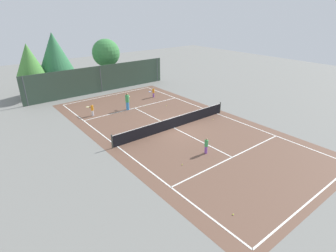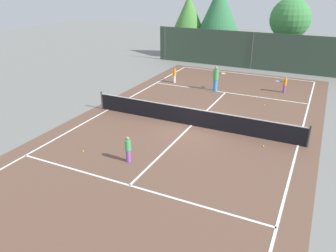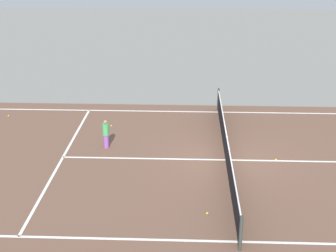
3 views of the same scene
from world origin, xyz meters
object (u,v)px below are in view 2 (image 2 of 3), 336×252
(player_1, at_px, (174,75))
(player_2, at_px, (284,84))
(player_0, at_px, (216,78))
(tennis_ball_3, at_px, (203,113))
(tennis_ball_5, at_px, (265,105))
(tennis_ball_6, at_px, (83,151))
(tennis_ball_1, at_px, (263,146))
(tennis_ball_4, at_px, (243,95))
(tennis_ball_0, at_px, (147,116))
(player_3, at_px, (128,149))

(player_1, relative_size, player_2, 1.06)
(player_0, bearing_deg, player_1, 169.26)
(tennis_ball_3, bearing_deg, player_0, 99.28)
(player_0, height_order, tennis_ball_5, player_0)
(player_0, relative_size, tennis_ball_6, 26.92)
(player_0, xyz_separation_m, tennis_ball_1, (4.80, -7.30, -0.88))
(player_0, relative_size, tennis_ball_4, 26.92)
(tennis_ball_1, xyz_separation_m, tennis_ball_5, (-1.02, 5.75, 0.00))
(tennis_ball_3, bearing_deg, tennis_ball_4, 72.86)
(player_1, bearing_deg, player_0, -10.74)
(tennis_ball_6, bearing_deg, tennis_ball_3, 64.25)
(player_1, distance_m, tennis_ball_4, 5.68)
(tennis_ball_6, bearing_deg, player_0, 77.15)
(tennis_ball_0, bearing_deg, tennis_ball_6, -96.79)
(tennis_ball_4, bearing_deg, tennis_ball_0, -123.36)
(player_3, relative_size, tennis_ball_4, 18.19)
(player_0, distance_m, player_3, 11.28)
(tennis_ball_1, xyz_separation_m, tennis_ball_3, (-4.07, 2.80, 0.00))
(player_2, bearing_deg, player_3, -109.75)
(tennis_ball_3, xyz_separation_m, tennis_ball_6, (-3.34, -6.93, 0.00))
(player_3, bearing_deg, tennis_ball_3, 81.86)
(player_3, height_order, tennis_ball_1, player_3)
(tennis_ball_1, relative_size, tennis_ball_4, 1.00)
(player_2, bearing_deg, tennis_ball_1, -87.74)
(tennis_ball_5, bearing_deg, player_1, 163.15)
(player_2, xyz_separation_m, tennis_ball_0, (-6.45, -8.14, -0.55))
(player_2, bearing_deg, tennis_ball_5, -101.42)
(player_2, distance_m, tennis_ball_3, 7.30)
(tennis_ball_0, bearing_deg, tennis_ball_3, 34.54)
(player_1, distance_m, tennis_ball_5, 7.65)
(player_0, distance_m, tennis_ball_4, 2.25)
(tennis_ball_5, bearing_deg, tennis_ball_1, -79.90)
(tennis_ball_1, bearing_deg, player_2, 92.26)
(player_2, xyz_separation_m, tennis_ball_3, (-3.71, -6.26, -0.55))
(tennis_ball_0, xyz_separation_m, tennis_ball_4, (4.06, 6.17, 0.00))
(tennis_ball_0, distance_m, tennis_ball_3, 3.33)
(tennis_ball_5, distance_m, tennis_ball_6, 11.76)
(player_1, xyz_separation_m, tennis_ball_5, (7.30, -2.21, -0.58))
(player_3, relative_size, tennis_ball_0, 18.19)
(tennis_ball_3, bearing_deg, tennis_ball_5, 44.15)
(player_3, distance_m, tennis_ball_0, 5.23)
(player_3, relative_size, tennis_ball_3, 18.19)
(tennis_ball_0, height_order, tennis_ball_1, same)
(player_0, bearing_deg, tennis_ball_0, -107.44)
(tennis_ball_6, bearing_deg, player_2, 61.86)
(tennis_ball_5, bearing_deg, tennis_ball_4, 142.36)
(tennis_ball_3, bearing_deg, tennis_ball_0, -145.46)
(tennis_ball_3, distance_m, tennis_ball_6, 7.69)
(tennis_ball_0, height_order, tennis_ball_5, same)
(player_0, distance_m, tennis_ball_0, 6.75)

